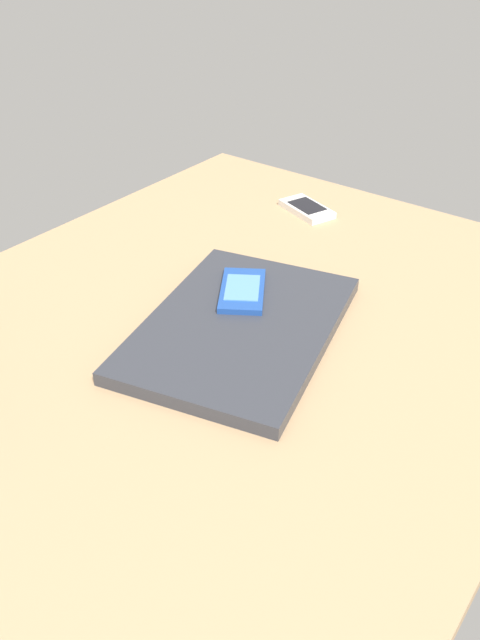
% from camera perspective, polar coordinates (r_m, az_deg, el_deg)
% --- Properties ---
extents(desk_surface, '(1.20, 0.80, 0.03)m').
position_cam_1_polar(desk_surface, '(0.78, -6.02, -4.57)').
color(desk_surface, tan).
rests_on(desk_surface, ground).
extents(laptop_closed, '(0.37, 0.30, 0.02)m').
position_cam_1_polar(laptop_closed, '(0.81, 0.00, -0.64)').
color(laptop_closed, '#33353D').
rests_on(laptop_closed, desk_surface).
extents(cell_phone_on_laptop, '(0.12, 0.11, 0.01)m').
position_cam_1_polar(cell_phone_on_laptop, '(0.85, 0.22, 2.70)').
color(cell_phone_on_laptop, '#1E479E').
rests_on(cell_phone_on_laptop, laptop_closed).
extents(cell_phone_on_desk, '(0.08, 0.11, 0.01)m').
position_cam_1_polar(cell_phone_on_desk, '(1.13, 6.04, 9.95)').
color(cell_phone_on_desk, silver).
rests_on(cell_phone_on_desk, desk_surface).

